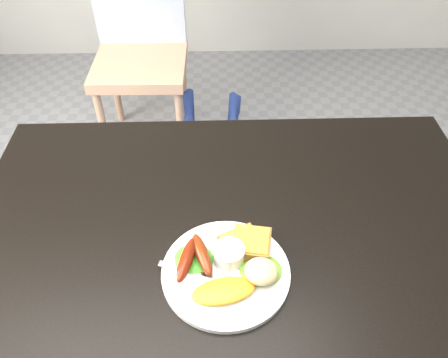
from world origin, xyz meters
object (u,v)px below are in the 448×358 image
Objects in this scene: dining_chair at (140,65)px; person at (197,92)px; dining_table at (234,233)px; plate at (226,272)px.

dining_chair is 0.67m from person.
person is (-0.10, 0.69, -0.07)m from dining_table.
dining_table reaches higher than dining_chair.
dining_chair is 1.66× the size of plate.
plate reaches higher than dining_table.
dining_table is 4.62× the size of plate.
plate is (0.36, -1.37, 0.31)m from dining_chair.
person is at bearing 95.24° from plate.
person reaches higher than dining_chair.
person is (0.29, -0.57, 0.21)m from dining_chair.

